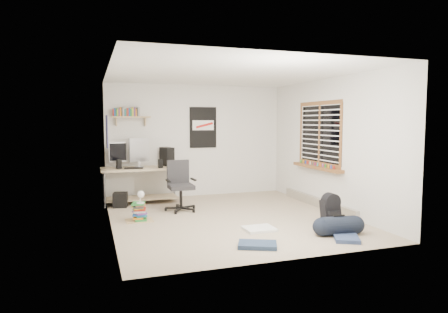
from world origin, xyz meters
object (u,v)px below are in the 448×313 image
object	(u,v)px
duffel_bag	(339,226)
desk	(142,185)
office_chair	(181,185)
backpack	(331,211)
book_stack	(139,212)

from	to	relation	value
duffel_bag	desk	bearing A→B (deg)	133.01
office_chair	backpack	distance (m)	2.76
office_chair	duffel_bag	xyz separation A→B (m)	(1.87, -2.34, -0.35)
office_chair	backpack	xyz separation A→B (m)	(2.15, -1.71, -0.29)
book_stack	desk	bearing A→B (deg)	81.45
office_chair	book_stack	size ratio (longest dim) A/B	1.98
desk	book_stack	distance (m)	1.57
backpack	duffel_bag	size ratio (longest dim) A/B	0.72
backpack	book_stack	bearing A→B (deg)	159.22
book_stack	duffel_bag	bearing A→B (deg)	-33.60
office_chair	backpack	size ratio (longest dim) A/B	2.43
desk	backpack	world-z (taller)	desk
backpack	duffel_bag	bearing A→B (deg)	-112.91
duffel_bag	backpack	bearing A→B (deg)	72.81
backpack	duffel_bag	xyz separation A→B (m)	(-0.27, -0.63, -0.06)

